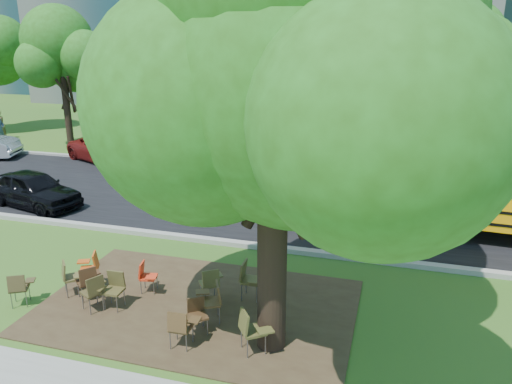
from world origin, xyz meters
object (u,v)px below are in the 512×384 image
(chair_9, at_px, (91,266))
(school_bus, at_px, (487,179))
(chair_2, at_px, (94,289))
(chair_4, at_px, (181,325))
(chair_3, at_px, (113,286))
(chair_5, at_px, (196,312))
(chair_1, at_px, (70,275))
(chair_11, at_px, (211,281))
(black_car, at_px, (33,189))
(chair_6, at_px, (213,298))
(chair_0, at_px, (19,286))
(main_tree, at_px, (274,60))
(chair_7, at_px, (251,328))
(chair_12, at_px, (249,277))
(pedestrian_a, at_px, (0,129))
(bg_car_red, at_px, (107,149))
(chair_8, at_px, (88,279))
(chair_10, at_px, (146,275))

(chair_9, bearing_deg, school_bus, -81.82)
(chair_2, xyz_separation_m, chair_4, (2.42, -0.76, -0.01))
(chair_3, relative_size, chair_5, 1.12)
(chair_2, relative_size, chair_5, 1.13)
(chair_1, height_order, chair_11, chair_1)
(black_car, bearing_deg, school_bus, -69.61)
(chair_2, xyz_separation_m, chair_6, (2.65, 0.35, 0.02))
(chair_0, distance_m, chair_1, 1.09)
(main_tree, relative_size, chair_4, 10.69)
(chair_7, bearing_deg, chair_9, -144.12)
(chair_4, xyz_separation_m, chair_12, (0.70, 2.20, 0.05))
(chair_9, distance_m, chair_11, 3.05)
(chair_4, distance_m, pedestrian_a, 22.94)
(chair_9, height_order, bg_car_red, bg_car_red)
(chair_2, bearing_deg, chair_6, -54.00)
(chair_3, distance_m, chair_9, 1.26)
(black_car, bearing_deg, chair_3, -115.71)
(chair_1, height_order, chair_6, chair_6)
(chair_3, distance_m, chair_6, 2.33)
(chair_2, height_order, chair_6, chair_6)
(chair_0, xyz_separation_m, chair_9, (1.03, 1.23, 0.06))
(chair_8, distance_m, chair_11, 2.83)
(chair_1, bearing_deg, chair_4, 28.14)
(chair_7, bearing_deg, black_car, -157.47)
(chair_12, bearing_deg, bg_car_red, -136.83)
(chair_4, bearing_deg, chair_1, 158.00)
(chair_8, height_order, chair_10, chair_8)
(chair_3, distance_m, chair_8, 0.75)
(chair_8, bearing_deg, pedestrian_a, 87.01)
(main_tree, distance_m, chair_3, 6.24)
(chair_3, relative_size, chair_12, 0.93)
(chair_6, xyz_separation_m, pedestrian_a, (-17.82, 13.61, 0.32))
(chair_5, bearing_deg, chair_8, -47.63)
(chair_3, bearing_deg, chair_1, -11.68)
(chair_1, relative_size, chair_12, 0.93)
(chair_3, xyz_separation_m, chair_4, (2.11, -0.99, -0.01))
(black_car, bearing_deg, chair_4, -112.61)
(black_car, bearing_deg, pedestrian_a, 61.06)
(main_tree, relative_size, chair_2, 10.40)
(chair_3, bearing_deg, school_bus, -142.60)
(main_tree, height_order, bg_car_red, main_tree)
(main_tree, relative_size, chair_12, 9.73)
(chair_0, xyz_separation_m, black_car, (-4.39, 5.86, 0.16))
(chair_0, xyz_separation_m, chair_11, (4.07, 1.37, 0.03))
(chair_9, bearing_deg, chair_8, -176.87)
(school_bus, height_order, bg_car_red, school_bus)
(school_bus, xyz_separation_m, chair_0, (-10.58, -7.56, -1.25))
(chair_9, relative_size, chair_10, 1.16)
(school_bus, relative_size, chair_9, 13.94)
(chair_4, distance_m, chair_10, 2.50)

